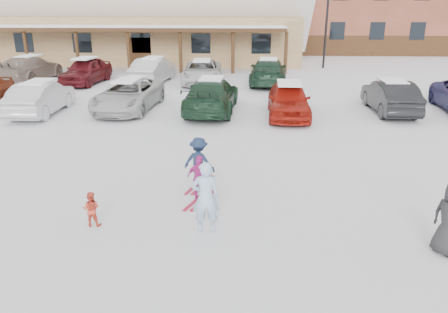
{
  "coord_description": "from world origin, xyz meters",
  "views": [
    {
      "loc": [
        0.79,
        -9.61,
        4.83
      ],
      "look_at": [
        0.3,
        1.0,
        1.0
      ],
      "focal_mm": 35.0,
      "sensor_mm": 36.0,
      "label": 1
    }
  ],
  "objects_px": {
    "parked_car_1": "(41,98)",
    "parked_car_4": "(289,100)",
    "toddler_red": "(91,209)",
    "child_navy": "(199,162)",
    "lamp_post": "(327,19)",
    "parked_car_3": "(212,95)",
    "parked_car_9": "(153,70)",
    "parked_car_2": "(128,95)",
    "parked_car_10": "(202,72)",
    "child_magenta": "(200,178)",
    "day_lodge": "(127,11)",
    "parked_car_8": "(86,71)",
    "adult_skier": "(206,197)",
    "parked_car_7": "(30,68)",
    "parked_car_11": "(268,72)",
    "parked_car_5": "(390,97)"
  },
  "relations": [
    {
      "from": "parked_car_1",
      "to": "parked_car_4",
      "type": "height_order",
      "value": "parked_car_4"
    },
    {
      "from": "toddler_red",
      "to": "child_navy",
      "type": "distance_m",
      "value": 3.24
    },
    {
      "from": "lamp_post",
      "to": "parked_car_3",
      "type": "distance_m",
      "value": 15.88
    },
    {
      "from": "parked_car_9",
      "to": "parked_car_2",
      "type": "bearing_deg",
      "value": 99.84
    },
    {
      "from": "parked_car_3",
      "to": "parked_car_10",
      "type": "relative_size",
      "value": 1.05
    },
    {
      "from": "child_magenta",
      "to": "parked_car_1",
      "type": "bearing_deg",
      "value": -26.15
    },
    {
      "from": "day_lodge",
      "to": "lamp_post",
      "type": "relative_size",
      "value": 4.72
    },
    {
      "from": "parked_car_2",
      "to": "parked_car_9",
      "type": "height_order",
      "value": "parked_car_9"
    },
    {
      "from": "child_magenta",
      "to": "parked_car_3",
      "type": "bearing_deg",
      "value": -66.42
    },
    {
      "from": "child_magenta",
      "to": "parked_car_3",
      "type": "relative_size",
      "value": 0.23
    },
    {
      "from": "lamp_post",
      "to": "parked_car_8",
      "type": "xyz_separation_m",
      "value": [
        -15.44,
        -7.08,
        -2.72
      ]
    },
    {
      "from": "adult_skier",
      "to": "parked_car_9",
      "type": "relative_size",
      "value": 0.36
    },
    {
      "from": "parked_car_1",
      "to": "parked_car_2",
      "type": "height_order",
      "value": "parked_car_1"
    },
    {
      "from": "toddler_red",
      "to": "child_magenta",
      "type": "distance_m",
      "value": 2.72
    },
    {
      "from": "parked_car_3",
      "to": "toddler_red",
      "type": "bearing_deg",
      "value": 83.14
    },
    {
      "from": "day_lodge",
      "to": "toddler_red",
      "type": "xyz_separation_m",
      "value": [
        6.41,
        -28.92,
        -3.54
      ]
    },
    {
      "from": "child_magenta",
      "to": "parked_car_4",
      "type": "xyz_separation_m",
      "value": [
        3.01,
        8.63,
        0.14
      ]
    },
    {
      "from": "parked_car_8",
      "to": "parked_car_9",
      "type": "height_order",
      "value": "parked_car_8"
    },
    {
      "from": "parked_car_7",
      "to": "parked_car_11",
      "type": "height_order",
      "value": "parked_car_7"
    },
    {
      "from": "parked_car_2",
      "to": "parked_car_7",
      "type": "relative_size",
      "value": 0.95
    },
    {
      "from": "parked_car_8",
      "to": "parked_car_11",
      "type": "xyz_separation_m",
      "value": [
        10.99,
        0.25,
        -0.01
      ]
    },
    {
      "from": "parked_car_3",
      "to": "parked_car_11",
      "type": "distance_m",
      "value": 7.56
    },
    {
      "from": "parked_car_2",
      "to": "parked_car_9",
      "type": "xyz_separation_m",
      "value": [
        -0.25,
        7.06,
        0.06
      ]
    },
    {
      "from": "parked_car_4",
      "to": "parked_car_5",
      "type": "height_order",
      "value": "parked_car_4"
    },
    {
      "from": "parked_car_4",
      "to": "parked_car_11",
      "type": "distance_m",
      "value": 7.68
    },
    {
      "from": "child_navy",
      "to": "parked_car_7",
      "type": "relative_size",
      "value": 0.26
    },
    {
      "from": "adult_skier",
      "to": "child_navy",
      "type": "bearing_deg",
      "value": -86.91
    },
    {
      "from": "parked_car_10",
      "to": "child_navy",
      "type": "bearing_deg",
      "value": -87.35
    },
    {
      "from": "parked_car_3",
      "to": "parked_car_5",
      "type": "distance_m",
      "value": 8.04
    },
    {
      "from": "parked_car_3",
      "to": "day_lodge",
      "type": "bearing_deg",
      "value": -62.05
    },
    {
      "from": "child_navy",
      "to": "parked_car_2",
      "type": "relative_size",
      "value": 0.27
    },
    {
      "from": "parked_car_5",
      "to": "parked_car_8",
      "type": "xyz_separation_m",
      "value": [
        -16.13,
        6.45,
        0.04
      ]
    },
    {
      "from": "lamp_post",
      "to": "adult_skier",
      "type": "relative_size",
      "value": 3.77
    },
    {
      "from": "lamp_post",
      "to": "toddler_red",
      "type": "relative_size",
      "value": 7.55
    },
    {
      "from": "toddler_red",
      "to": "parked_car_1",
      "type": "relative_size",
      "value": 0.19
    },
    {
      "from": "day_lodge",
      "to": "parked_car_10",
      "type": "distance_m",
      "value": 13.56
    },
    {
      "from": "parked_car_3",
      "to": "parked_car_8",
      "type": "distance_m",
      "value": 10.53
    },
    {
      "from": "lamp_post",
      "to": "parked_car_7",
      "type": "distance_m",
      "value": 20.48
    },
    {
      "from": "toddler_red",
      "to": "parked_car_10",
      "type": "height_order",
      "value": "parked_car_10"
    },
    {
      "from": "parked_car_2",
      "to": "parked_car_11",
      "type": "xyz_separation_m",
      "value": [
        6.73,
        6.8,
        0.06
      ]
    },
    {
      "from": "parked_car_9",
      "to": "lamp_post",
      "type": "bearing_deg",
      "value": -142.29
    },
    {
      "from": "parked_car_1",
      "to": "parked_car_2",
      "type": "xyz_separation_m",
      "value": [
        3.72,
        0.86,
        -0.03
      ]
    },
    {
      "from": "toddler_red",
      "to": "parked_car_8",
      "type": "bearing_deg",
      "value": -69.6
    },
    {
      "from": "child_navy",
      "to": "parked_car_4",
      "type": "xyz_separation_m",
      "value": [
        3.13,
        7.68,
        0.05
      ]
    },
    {
      "from": "parked_car_8",
      "to": "parked_car_10",
      "type": "height_order",
      "value": "parked_car_8"
    },
    {
      "from": "parked_car_5",
      "to": "parked_car_9",
      "type": "relative_size",
      "value": 0.96
    },
    {
      "from": "day_lodge",
      "to": "parked_car_2",
      "type": "distance_m",
      "value": 18.85
    },
    {
      "from": "child_magenta",
      "to": "parked_car_4",
      "type": "height_order",
      "value": "parked_car_4"
    },
    {
      "from": "adult_skier",
      "to": "child_magenta",
      "type": "relative_size",
      "value": 1.36
    },
    {
      "from": "lamp_post",
      "to": "toddler_red",
      "type": "xyz_separation_m",
      "value": [
        -9.27,
        -24.54,
        -3.08
      ]
    }
  ]
}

